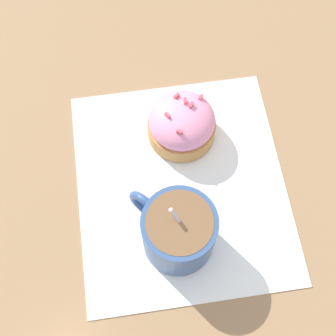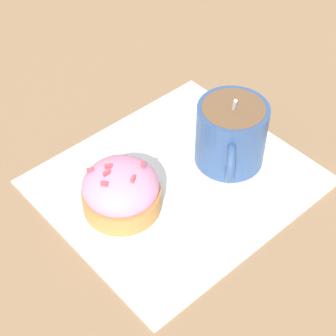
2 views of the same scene
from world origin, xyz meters
name	(u,v)px [view 1 (image 1 of 2)]	position (x,y,z in m)	size (l,w,h in m)	color
ground_plane	(181,185)	(0.00, 0.00, 0.00)	(3.00, 3.00, 0.00)	#93704C
paper_napkin	(181,185)	(0.00, 0.00, 0.00)	(0.29, 0.27, 0.00)	white
coffee_cup	(178,231)	(0.07, -0.01, 0.04)	(0.09, 0.09, 0.09)	#335184
frosted_pastry	(182,123)	(-0.07, 0.01, 0.03)	(0.08, 0.08, 0.06)	#C18442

